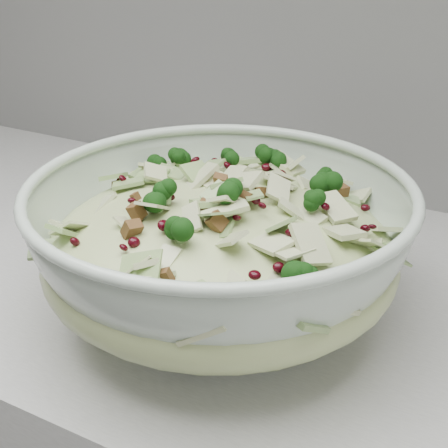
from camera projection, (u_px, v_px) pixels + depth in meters
The scene contains 2 objects.
mixing_bowl at pixel (220, 249), 0.62m from camera, with size 0.45×0.45×0.15m.
salad at pixel (220, 227), 0.60m from camera, with size 0.47×0.47×0.15m.
Camera 1 is at (0.58, 1.13, 1.27)m, focal length 50.00 mm.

